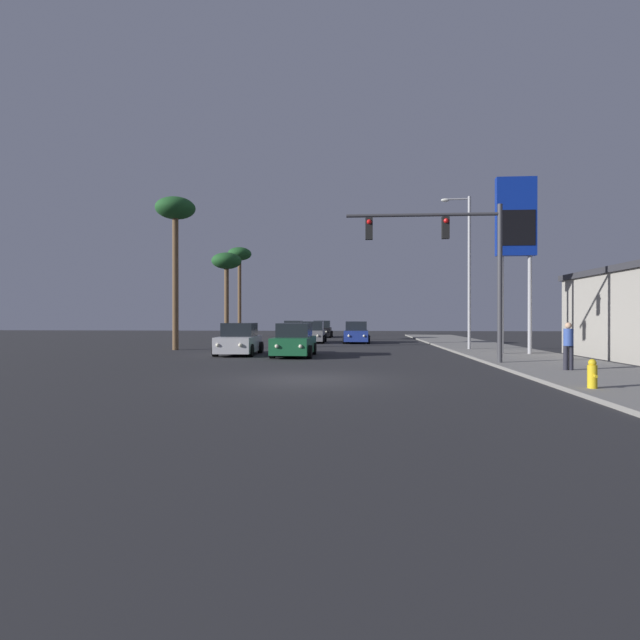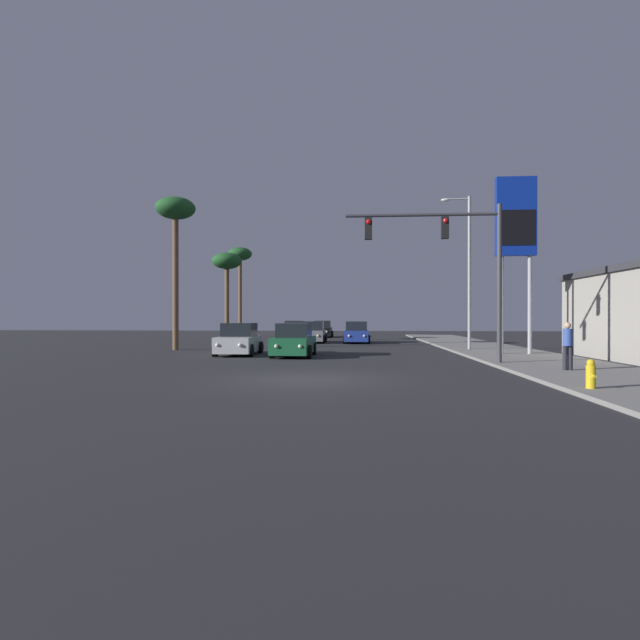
{
  "view_description": "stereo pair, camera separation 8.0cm",
  "coord_description": "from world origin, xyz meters",
  "px_view_note": "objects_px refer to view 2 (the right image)",
  "views": [
    {
      "loc": [
        1.48,
        -15.67,
        1.94
      ],
      "look_at": [
        -0.68,
        14.96,
        1.82
      ],
      "focal_mm": 28.0,
      "sensor_mm": 36.0,
      "label": 1
    },
    {
      "loc": [
        1.56,
        -15.67,
        1.94
      ],
      "look_at": [
        -0.68,
        14.96,
        1.82
      ],
      "focal_mm": 28.0,
      "sensor_mm": 36.0,
      "label": 2
    }
  ],
  "objects_px": {
    "car_grey": "(313,333)",
    "car_green": "(294,341)",
    "car_silver": "(239,340)",
    "fire_hydrant": "(591,374)",
    "car_tan": "(294,330)",
    "car_blue": "(357,333)",
    "traffic_light_mast": "(455,252)",
    "pedestrian_on_sidewalk": "(568,344)",
    "street_lamp": "(467,264)",
    "palm_tree_near": "(175,217)",
    "palm_tree_far": "(240,259)",
    "palm_tree_mid": "(227,265)",
    "car_black": "(323,330)",
    "gas_station_sign": "(516,226)"
  },
  "relations": [
    {
      "from": "traffic_light_mast",
      "to": "street_lamp",
      "type": "relative_size",
      "value": 0.72
    },
    {
      "from": "car_green",
      "to": "car_grey",
      "type": "bearing_deg",
      "value": -87.44
    },
    {
      "from": "traffic_light_mast",
      "to": "palm_tree_near",
      "type": "height_order",
      "value": "palm_tree_near"
    },
    {
      "from": "palm_tree_far",
      "to": "gas_station_sign",
      "type": "bearing_deg",
      "value": -49.94
    },
    {
      "from": "car_blue",
      "to": "fire_hydrant",
      "type": "height_order",
      "value": "car_blue"
    },
    {
      "from": "car_black",
      "to": "street_lamp",
      "type": "bearing_deg",
      "value": 115.14
    },
    {
      "from": "street_lamp",
      "to": "palm_tree_mid",
      "type": "relative_size",
      "value": 1.24
    },
    {
      "from": "traffic_light_mast",
      "to": "pedestrian_on_sidewalk",
      "type": "height_order",
      "value": "traffic_light_mast"
    },
    {
      "from": "car_silver",
      "to": "street_lamp",
      "type": "xyz_separation_m",
      "value": [
        12.7,
        3.98,
        4.36
      ]
    },
    {
      "from": "car_tan",
      "to": "fire_hydrant",
      "type": "height_order",
      "value": "car_tan"
    },
    {
      "from": "car_green",
      "to": "palm_tree_mid",
      "type": "height_order",
      "value": "palm_tree_mid"
    },
    {
      "from": "car_grey",
      "to": "gas_station_sign",
      "type": "bearing_deg",
      "value": 130.9
    },
    {
      "from": "car_black",
      "to": "traffic_light_mast",
      "type": "bearing_deg",
      "value": 103.35
    },
    {
      "from": "car_grey",
      "to": "car_tan",
      "type": "distance_m",
      "value": 10.38
    },
    {
      "from": "car_black",
      "to": "car_blue",
      "type": "distance_m",
      "value": 11.75
    },
    {
      "from": "car_grey",
      "to": "car_blue",
      "type": "bearing_deg",
      "value": 174.86
    },
    {
      "from": "car_green",
      "to": "car_silver",
      "type": "bearing_deg",
      "value": -14.12
    },
    {
      "from": "car_tan",
      "to": "street_lamp",
      "type": "xyz_separation_m",
      "value": [
        12.69,
        -19.23,
        4.36
      ]
    },
    {
      "from": "pedestrian_on_sidewalk",
      "to": "palm_tree_far",
      "type": "distance_m",
      "value": 37.62
    },
    {
      "from": "car_silver",
      "to": "fire_hydrant",
      "type": "xyz_separation_m",
      "value": [
        12.26,
        -12.57,
        -0.27
      ]
    },
    {
      "from": "street_lamp",
      "to": "palm_tree_near",
      "type": "distance_m",
      "value": 17.77
    },
    {
      "from": "car_black",
      "to": "gas_station_sign",
      "type": "xyz_separation_m",
      "value": [
        11.51,
        -24.05,
        5.86
      ]
    },
    {
      "from": "car_grey",
      "to": "traffic_light_mast",
      "type": "bearing_deg",
      "value": 111.87
    },
    {
      "from": "car_silver",
      "to": "street_lamp",
      "type": "relative_size",
      "value": 0.48
    },
    {
      "from": "car_blue",
      "to": "car_tan",
      "type": "bearing_deg",
      "value": -57.83
    },
    {
      "from": "car_grey",
      "to": "street_lamp",
      "type": "bearing_deg",
      "value": 136.63
    },
    {
      "from": "car_grey",
      "to": "car_green",
      "type": "xyz_separation_m",
      "value": [
        0.25,
        -14.05,
        0.0
      ]
    },
    {
      "from": "car_black",
      "to": "traffic_light_mast",
      "type": "distance_m",
      "value": 30.4
    },
    {
      "from": "fire_hydrant",
      "to": "palm_tree_far",
      "type": "distance_m",
      "value": 41.1
    },
    {
      "from": "palm_tree_mid",
      "to": "car_silver",
      "type": "bearing_deg",
      "value": -72.73
    },
    {
      "from": "car_black",
      "to": "palm_tree_mid",
      "type": "distance_m",
      "value": 13.74
    },
    {
      "from": "car_silver",
      "to": "car_tan",
      "type": "height_order",
      "value": "same"
    },
    {
      "from": "car_tan",
      "to": "palm_tree_mid",
      "type": "xyz_separation_m",
      "value": [
        -4.28,
        -9.49,
        5.48
      ]
    },
    {
      "from": "car_tan",
      "to": "street_lamp",
      "type": "relative_size",
      "value": 0.48
    },
    {
      "from": "fire_hydrant",
      "to": "palm_tree_mid",
      "type": "relative_size",
      "value": 0.11
    },
    {
      "from": "car_tan",
      "to": "fire_hydrant",
      "type": "xyz_separation_m",
      "value": [
        12.25,
        -35.78,
        -0.27
      ]
    },
    {
      "from": "street_lamp",
      "to": "pedestrian_on_sidewalk",
      "type": "distance_m",
      "value": 12.63
    },
    {
      "from": "palm_tree_near",
      "to": "palm_tree_mid",
      "type": "distance_m",
      "value": 10.18
    },
    {
      "from": "gas_station_sign",
      "to": "fire_hydrant",
      "type": "xyz_separation_m",
      "value": [
        -2.04,
        -12.68,
        -6.13
      ]
    },
    {
      "from": "gas_station_sign",
      "to": "pedestrian_on_sidewalk",
      "type": "bearing_deg",
      "value": -95.18
    },
    {
      "from": "traffic_light_mast",
      "to": "car_green",
      "type": "bearing_deg",
      "value": 149.95
    },
    {
      "from": "car_silver",
      "to": "car_blue",
      "type": "bearing_deg",
      "value": -117.54
    },
    {
      "from": "car_grey",
      "to": "palm_tree_mid",
      "type": "distance_m",
      "value": 8.94
    },
    {
      "from": "street_lamp",
      "to": "car_green",
      "type": "bearing_deg",
      "value": -153.46
    },
    {
      "from": "palm_tree_far",
      "to": "palm_tree_mid",
      "type": "xyz_separation_m",
      "value": [
        1.28,
        -10.0,
        -1.66
      ]
    },
    {
      "from": "car_tan",
      "to": "car_blue",
      "type": "bearing_deg",
      "value": 122.64
    },
    {
      "from": "traffic_light_mast",
      "to": "gas_station_sign",
      "type": "height_order",
      "value": "gas_station_sign"
    },
    {
      "from": "car_black",
      "to": "traffic_light_mast",
      "type": "height_order",
      "value": "traffic_light_mast"
    },
    {
      "from": "traffic_light_mast",
      "to": "palm_tree_mid",
      "type": "distance_m",
      "value": 23.79
    },
    {
      "from": "traffic_light_mast",
      "to": "palm_tree_near",
      "type": "relative_size",
      "value": 0.7
    }
  ]
}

